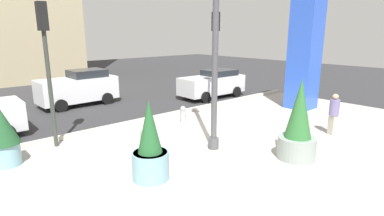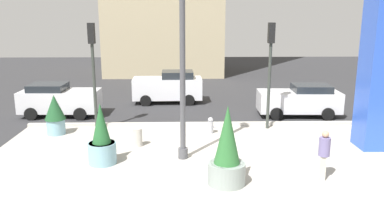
% 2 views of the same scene
% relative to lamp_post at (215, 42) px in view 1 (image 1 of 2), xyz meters
% --- Properties ---
extents(ground_plane, '(60.00, 60.00, 0.00)m').
position_rel_lamp_post_xyz_m(ground_plane, '(1.64, 5.27, -3.62)').
color(ground_plane, '#2D2D30').
extents(plaza_pavement, '(18.00, 10.00, 0.02)m').
position_rel_lamp_post_xyz_m(plaza_pavement, '(1.64, -0.73, -3.62)').
color(plaza_pavement, '#ADA89E').
rests_on(plaza_pavement, ground_plane).
extents(curb_strip, '(18.00, 0.24, 0.16)m').
position_rel_lamp_post_xyz_m(curb_strip, '(1.64, 4.39, -3.54)').
color(curb_strip, '#B7B2A8').
rests_on(curb_strip, ground_plane).
extents(lamp_post, '(0.44, 0.44, 7.41)m').
position_rel_lamp_post_xyz_m(lamp_post, '(0.00, 0.00, 0.00)').
color(lamp_post, '#4C4C51').
rests_on(lamp_post, ground_plane).
extents(art_pillar_blue, '(1.27, 1.27, 5.96)m').
position_rel_lamp_post_xyz_m(art_pillar_blue, '(7.65, 1.10, -0.64)').
color(art_pillar_blue, blue).
rests_on(art_pillar_blue, ground_plane).
extents(potted_plant_by_pillar, '(1.00, 1.00, 2.23)m').
position_rel_lamp_post_xyz_m(potted_plant_by_pillar, '(-2.89, -0.45, -2.73)').
color(potted_plant_by_pillar, '#7AA8B7').
rests_on(potted_plant_by_pillar, ground_plane).
extents(potted_plant_near_right, '(1.18, 1.18, 2.56)m').
position_rel_lamp_post_xyz_m(potted_plant_near_right, '(1.36, -2.33, -2.56)').
color(potted_plant_near_right, gray).
rests_on(potted_plant_near_right, ground_plane).
extents(potted_plant_curbside, '(0.91, 0.91, 1.79)m').
position_rel_lamp_post_xyz_m(potted_plant_curbside, '(-5.64, 3.15, -2.68)').
color(potted_plant_curbside, '#7AA8B7').
rests_on(potted_plant_curbside, ground_plane).
extents(fire_hydrant, '(0.36, 0.26, 0.75)m').
position_rel_lamp_post_xyz_m(fire_hydrant, '(1.24, 3.12, -3.25)').
color(fire_hydrant, '#99999E').
rests_on(fire_hydrant, ground_plane).
extents(concrete_bollard, '(0.36, 0.36, 0.75)m').
position_rel_lamp_post_xyz_m(concrete_bollard, '(-1.82, 1.43, -3.25)').
color(concrete_bollard, '#B2ADA3').
rests_on(concrete_bollard, ground_plane).
extents(traffic_light_corner, '(0.28, 0.42, 4.86)m').
position_rel_lamp_post_xyz_m(traffic_light_corner, '(-3.99, 3.83, -0.36)').
color(traffic_light_corner, '#333833').
rests_on(traffic_light_corner, ground_plane).
extents(traffic_light_far_side, '(0.28, 0.42, 4.87)m').
position_rel_lamp_post_xyz_m(traffic_light_far_side, '(3.96, 3.86, -0.36)').
color(traffic_light_far_side, '#333833').
rests_on(traffic_light_far_side, ground_plane).
extents(car_intersection, '(4.13, 2.01, 1.91)m').
position_rel_lamp_post_xyz_m(car_intersection, '(-0.84, 9.55, -2.66)').
color(car_intersection, silver).
rests_on(car_intersection, ground_plane).
extents(car_far_lane, '(4.23, 2.05, 1.66)m').
position_rel_lamp_post_xyz_m(car_far_lane, '(6.13, 6.14, -2.77)').
color(car_far_lane, silver).
rests_on(car_far_lane, ground_plane).
extents(pedestrian_crossing, '(0.46, 0.46, 1.64)m').
position_rel_lamp_post_xyz_m(pedestrian_crossing, '(4.52, -2.03, -2.71)').
color(pedestrian_crossing, '#B2AD9E').
rests_on(pedestrian_crossing, ground_plane).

